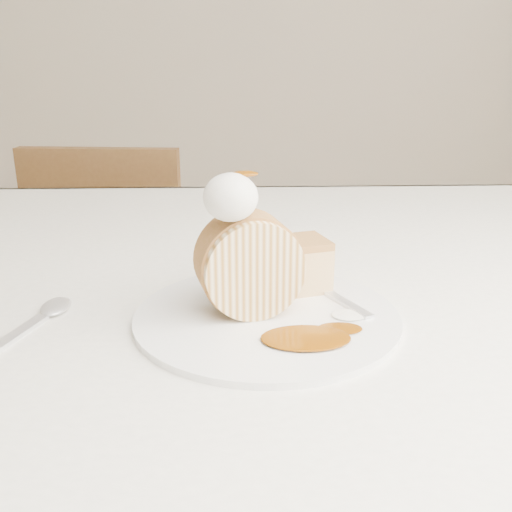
{
  "coord_description": "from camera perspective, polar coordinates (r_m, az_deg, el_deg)",
  "views": [
    {
      "loc": [
        -0.06,
        -0.49,
        0.99
      ],
      "look_at": [
        -0.04,
        0.03,
        0.81
      ],
      "focal_mm": 40.0,
      "sensor_mm": 36.0,
      "label": 1
    }
  ],
  "objects": [
    {
      "name": "table",
      "position": [
        0.76,
        2.28,
        -6.6
      ],
      "size": [
        1.4,
        0.9,
        0.75
      ],
      "color": "beige",
      "rests_on": "ground"
    },
    {
      "name": "caramel_pool",
      "position": [
        0.51,
        4.99,
        -8.14
      ],
      "size": [
        0.09,
        0.07,
        0.0
      ],
      "primitive_type": null,
      "rotation": [
        0.0,
        0.0,
        0.29
      ],
      "color": "#693404",
      "rests_on": "plate"
    },
    {
      "name": "chair_far",
      "position": [
        1.55,
        -13.46,
        -1.77
      ],
      "size": [
        0.42,
        0.42,
        0.8
      ],
      "rotation": [
        0.0,
        0.0,
        3.04
      ],
      "color": "brown",
      "rests_on": "ground"
    },
    {
      "name": "caramel_drizzle",
      "position": [
        0.52,
        -1.14,
        8.83
      ],
      "size": [
        0.02,
        0.02,
        0.01
      ],
      "primitive_type": "ellipsoid",
      "color": "#693404",
      "rests_on": "whipped_cream"
    },
    {
      "name": "plate",
      "position": [
        0.56,
        1.07,
        -6.03
      ],
      "size": [
        0.32,
        0.32,
        0.01
      ],
      "primitive_type": "cylinder",
      "rotation": [
        0.0,
        0.0,
        0.29
      ],
      "color": "white",
      "rests_on": "table"
    },
    {
      "name": "fork",
      "position": [
        0.59,
        8.04,
        -4.13
      ],
      "size": [
        0.09,
        0.15,
        0.0
      ],
      "primitive_type": "cube",
      "rotation": [
        0.0,
        0.0,
        0.45
      ],
      "color": "silver",
      "rests_on": "plate"
    },
    {
      "name": "whipped_cream",
      "position": [
        0.51,
        -2.55,
        5.88
      ],
      "size": [
        0.05,
        0.05,
        0.04
      ],
      "primitive_type": "ellipsoid",
      "color": "white",
      "rests_on": "roulade_slice"
    },
    {
      "name": "roulade_slice",
      "position": [
        0.54,
        -0.63,
        -0.9
      ],
      "size": [
        0.11,
        0.07,
        0.1
      ],
      "primitive_type": "cylinder",
      "rotation": [
        1.57,
        0.0,
        0.24
      ],
      "color": "beige",
      "rests_on": "plate"
    },
    {
      "name": "cake_chunk",
      "position": [
        0.61,
        4.32,
        -1.16
      ],
      "size": [
        0.07,
        0.07,
        0.05
      ],
      "primitive_type": "cube",
      "rotation": [
        0.0,
        0.0,
        0.29
      ],
      "color": "#A2673D",
      "rests_on": "plate"
    }
  ]
}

